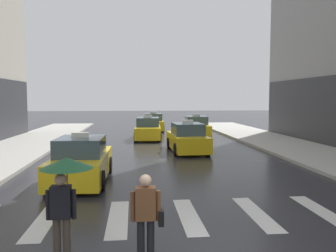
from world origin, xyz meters
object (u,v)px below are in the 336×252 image
object	(u,v)px
taxi_second	(187,139)
taxi_fifth	(153,123)
taxi_lead	(81,162)
taxi_fourth	(196,127)
pedestrian_with_umbrella	(65,181)
pedestrian_with_handbag	(146,213)
taxi_third	(148,129)

from	to	relation	value
taxi_second	taxi_fifth	world-z (taller)	same
taxi_lead	taxi_fifth	size ratio (longest dim) A/B	1.00
taxi_fourth	pedestrian_with_umbrella	bearing A→B (deg)	-106.72
pedestrian_with_umbrella	pedestrian_with_handbag	xyz separation A→B (m)	(1.48, -0.24, -0.58)
taxi_fourth	pedestrian_with_umbrella	xyz separation A→B (m)	(-6.22, -20.70, 0.79)
taxi_second	pedestrian_with_handbag	distance (m)	13.54
pedestrian_with_umbrella	taxi_lead	bearing A→B (deg)	95.71
taxi_second	taxi_lead	bearing A→B (deg)	-126.42
pedestrian_with_umbrella	taxi_fourth	bearing A→B (deg)	73.28
taxi_second	taxi_fifth	size ratio (longest dim) A/B	1.00
taxi_fourth	taxi_fifth	bearing A→B (deg)	120.54
pedestrian_with_handbag	taxi_third	bearing A→B (deg)	87.51
taxi_third	taxi_fifth	xyz separation A→B (m)	(0.78, 6.78, 0.00)
taxi_third	taxi_fifth	size ratio (longest dim) A/B	1.01
taxi_fourth	taxi_third	bearing A→B (deg)	-158.90
taxi_third	pedestrian_with_umbrella	distance (m)	19.36
pedestrian_with_umbrella	pedestrian_with_handbag	distance (m)	1.61
taxi_lead	taxi_fourth	world-z (taller)	same
pedestrian_with_umbrella	pedestrian_with_handbag	world-z (taller)	pedestrian_with_umbrella
taxi_fifth	pedestrian_with_handbag	size ratio (longest dim) A/B	2.78
taxi_third	pedestrian_with_umbrella	bearing A→B (deg)	-96.91
taxi_lead	taxi_second	size ratio (longest dim) A/B	1.00
taxi_third	pedestrian_with_umbrella	size ratio (longest dim) A/B	2.38
taxi_second	taxi_fourth	world-z (taller)	same
taxi_lead	pedestrian_with_handbag	size ratio (longest dim) A/B	2.77
taxi_second	taxi_fourth	distance (m)	7.94
taxi_lead	taxi_fifth	distance (m)	20.03
taxi_lead	taxi_fourth	xyz separation A→B (m)	(6.85, 14.40, 0.00)
taxi_lead	taxi_third	size ratio (longest dim) A/B	0.99
taxi_fifth	pedestrian_with_handbag	world-z (taller)	taxi_fifth
taxi_third	taxi_second	bearing A→B (deg)	-72.25
taxi_third	pedestrian_with_handbag	distance (m)	19.46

